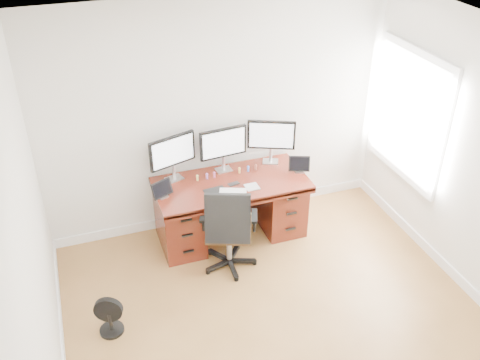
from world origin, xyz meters
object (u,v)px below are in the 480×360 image
object	(u,v)px
office_chair	(229,242)
floor_fan	(110,317)
desk	(231,206)
keyboard	(233,192)
monitor_center	(223,144)

from	to	relation	value
office_chair	floor_fan	distance (m)	1.44
desk	keyboard	world-z (taller)	keyboard
office_chair	monitor_center	size ratio (longest dim) A/B	1.90
desk	floor_fan	bearing A→B (deg)	-145.65
office_chair	floor_fan	size ratio (longest dim) A/B	2.64
floor_fan	monitor_center	distance (m)	2.20
office_chair	desk	bearing A→B (deg)	90.38
desk	monitor_center	bearing A→B (deg)	89.97
floor_fan	office_chair	bearing A→B (deg)	40.64
office_chair	keyboard	size ratio (longest dim) A/B	3.57
floor_fan	monitor_center	world-z (taller)	monitor_center
desk	office_chair	bearing A→B (deg)	-110.21
office_chair	keyboard	distance (m)	0.54
monitor_center	keyboard	distance (m)	0.58
floor_fan	keyboard	world-z (taller)	keyboard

